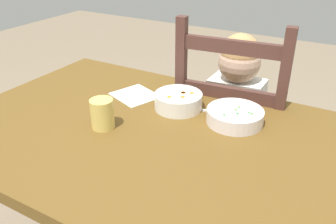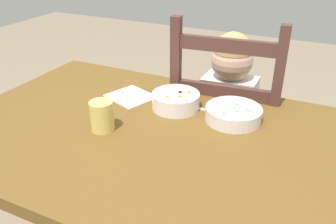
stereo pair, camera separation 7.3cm
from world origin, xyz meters
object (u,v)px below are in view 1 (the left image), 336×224
object	(u,v)px
bowl_of_carrots	(178,100)
dining_table	(141,156)
spoon	(196,108)
dining_chair	(231,142)
child_figure	(233,111)
bowl_of_peas	(235,116)
drinking_cup	(102,114)

from	to	relation	value
bowl_of_carrots	dining_table	bearing A→B (deg)	-103.42
dining_table	bowl_of_carrots	size ratio (longest dim) A/B	7.28
bowl_of_carrots	spoon	size ratio (longest dim) A/B	1.23
dining_table	dining_chair	distance (m)	0.52
bowl_of_carrots	child_figure	bearing A→B (deg)	70.25
bowl_of_peas	bowl_of_carrots	xyz separation A→B (m)	(-0.21, 0.00, 0.01)
dining_table	spoon	distance (m)	0.26
dining_chair	spoon	xyz separation A→B (m)	(-0.05, -0.27, 0.27)
bowl_of_peas	drinking_cup	size ratio (longest dim) A/B	1.92
child_figure	spoon	bearing A→B (deg)	-100.03
dining_table	dining_chair	size ratio (longest dim) A/B	1.18
bowl_of_peas	spoon	world-z (taller)	bowl_of_peas
drinking_cup	bowl_of_carrots	bearing A→B (deg)	58.57
child_figure	drinking_cup	size ratio (longest dim) A/B	9.87
bowl_of_peas	bowl_of_carrots	world-z (taller)	bowl_of_carrots
bowl_of_carrots	bowl_of_peas	bearing A→B (deg)	-0.01
dining_table	dining_chair	bearing A→B (deg)	72.05
dining_chair	child_figure	size ratio (longest dim) A/B	1.09
bowl_of_peas	dining_chair	bearing A→B (deg)	108.68
dining_chair	child_figure	bearing A→B (deg)	-164.89
dining_chair	bowl_of_peas	bearing A→B (deg)	-71.32
child_figure	bowl_of_peas	bearing A→B (deg)	-70.23
dining_table	spoon	size ratio (longest dim) A/B	8.97
dining_table	drinking_cup	bearing A→B (deg)	-151.15
child_figure	spoon	distance (m)	0.30
dining_table	child_figure	xyz separation A→B (m)	(0.15, 0.47, -0.00)
spoon	drinking_cup	size ratio (longest dim) A/B	1.41
dining_table	bowl_of_peas	distance (m)	0.34
spoon	drinking_cup	bearing A→B (deg)	-127.64
bowl_of_peas	drinking_cup	xyz separation A→B (m)	(-0.36, -0.24, 0.02)
dining_table	bowl_of_carrots	xyz separation A→B (m)	(0.04, 0.18, 0.14)
spoon	dining_table	bearing A→B (deg)	-116.01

